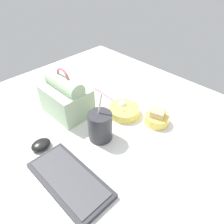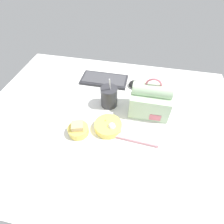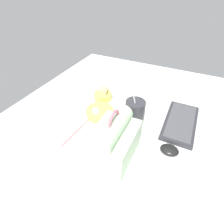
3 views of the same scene
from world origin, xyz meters
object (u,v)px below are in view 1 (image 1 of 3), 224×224
(keyboard, at_px, (69,180))
(bento_bowl_sandwich, at_px, (157,118))
(chopstick_case, at_px, (108,96))
(lunch_bag, at_px, (66,97))
(bento_bowl_snacks, at_px, (124,111))
(soup_cup, at_px, (100,126))
(computer_mouse, at_px, (41,145))

(keyboard, distance_m, bento_bowl_sandwich, 0.44)
(keyboard, bearing_deg, chopstick_case, -58.79)
(lunch_bag, xyz_separation_m, chopstick_case, (-0.04, -0.21, -0.07))
(bento_bowl_sandwich, relative_size, bento_bowl_snacks, 0.74)
(keyboard, distance_m, lunch_bag, 0.38)
(soup_cup, distance_m, computer_mouse, 0.23)
(lunch_bag, distance_m, soup_cup, 0.23)
(keyboard, height_order, computer_mouse, computer_mouse)
(keyboard, xyz_separation_m, bento_bowl_sandwich, (-0.03, -0.44, 0.02))
(bento_bowl_sandwich, xyz_separation_m, computer_mouse, (0.22, 0.43, -0.01))
(keyboard, height_order, lunch_bag, lunch_bag)
(bento_bowl_snacks, xyz_separation_m, computer_mouse, (0.09, 0.37, -0.01))
(lunch_bag, relative_size, chopstick_case, 1.04)
(soup_cup, bearing_deg, computer_mouse, 58.84)
(soup_cup, xyz_separation_m, bento_bowl_snacks, (0.03, -0.17, -0.04))
(lunch_bag, bearing_deg, computer_mouse, 117.67)
(bento_bowl_snacks, distance_m, chopstick_case, 0.16)
(bento_bowl_snacks, bearing_deg, bento_bowl_sandwich, -158.38)
(soup_cup, bearing_deg, chopstick_case, -50.49)
(chopstick_case, bearing_deg, bento_bowl_snacks, 162.63)
(bento_bowl_sandwich, relative_size, computer_mouse, 1.35)
(keyboard, xyz_separation_m, computer_mouse, (0.20, -0.01, 0.00))
(bento_bowl_sandwich, bearing_deg, bento_bowl_snacks, 21.62)
(keyboard, height_order, bento_bowl_snacks, bento_bowl_snacks)
(keyboard, xyz_separation_m, chopstick_case, (0.26, -0.43, -0.00))
(chopstick_case, bearing_deg, soup_cup, 129.51)
(keyboard, relative_size, lunch_bag, 1.36)
(computer_mouse, xyz_separation_m, chopstick_case, (0.06, -0.42, -0.01))
(soup_cup, distance_m, bento_bowl_snacks, 0.18)
(keyboard, distance_m, bento_bowl_snacks, 0.40)
(bento_bowl_sandwich, distance_m, computer_mouse, 0.48)
(lunch_bag, relative_size, computer_mouse, 2.94)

